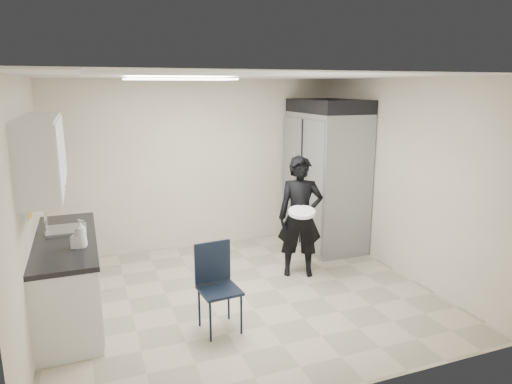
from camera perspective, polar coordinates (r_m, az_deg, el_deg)
name	(u,v)px	position (r m, az deg, el deg)	size (l,w,h in m)	color
floor	(243,295)	(5.71, -1.63, -12.77)	(4.50, 4.50, 0.00)	#B3A58C
ceiling	(241,76)	(5.14, -1.83, 14.29)	(4.50, 4.50, 0.00)	white
back_wall	(200,165)	(7.16, -7.01, 3.41)	(4.50, 4.50, 0.00)	beige
left_wall	(27,210)	(5.03, -26.71, -2.04)	(4.00, 4.00, 0.00)	beige
right_wall	(402,178)	(6.36, 17.78, 1.66)	(4.00, 4.00, 0.00)	beige
ceiling_panel	(180,79)	(5.37, -9.52, 13.75)	(1.20, 0.60, 0.02)	white
lower_counter	(68,280)	(5.47, -22.41, -10.11)	(0.60, 1.90, 0.86)	silver
countertop	(64,240)	(5.31, -22.83, -5.58)	(0.64, 1.95, 0.05)	black
sink	(67,234)	(5.56, -22.55, -4.92)	(0.42, 0.40, 0.14)	gray
faucet	(46,224)	(5.53, -24.76, -3.60)	(0.02, 0.02, 0.24)	silver
upper_cabinets	(42,154)	(5.12, -25.16, 4.36)	(0.35, 1.80, 0.75)	silver
towel_dispenser	(45,158)	(6.28, -24.90, 3.90)	(0.22, 0.30, 0.35)	black
notice_sticker_left	(30,215)	(5.15, -26.45, -2.62)	(0.00, 0.12, 0.07)	yellow
notice_sticker_right	(32,214)	(5.35, -26.22, -2.49)	(0.00, 0.12, 0.07)	yellow
commercial_fridge	(326,181)	(7.21, 8.74, 1.41)	(0.80, 1.35, 2.10)	gray
fridge_compressor	(329,106)	(7.07, 9.06, 10.57)	(0.80, 1.35, 0.20)	black
folding_chair	(220,290)	(4.81, -4.58, -12.17)	(0.39, 0.39, 0.89)	black
man_tuxedo	(300,217)	(6.06, 5.55, -3.11)	(0.59, 0.39, 1.61)	black
bucket_lid	(302,212)	(5.79, 5.75, -2.52)	(0.34, 0.34, 0.04)	white
soap_bottle_a	(81,233)	(4.90, -21.04, -4.86)	(0.11, 0.11, 0.29)	white
soap_bottle_b	(76,239)	(4.92, -21.58, -5.44)	(0.09, 0.09, 0.19)	#B1AFBC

